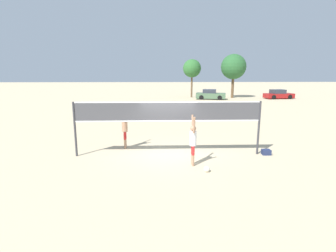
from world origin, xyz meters
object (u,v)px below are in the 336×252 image
object	(u,v)px
volleyball_net	(168,115)
gear_bag	(266,152)
volleyball	(207,169)
parked_car_mid	(211,95)
tree_left_cluster	(192,69)
tree_right_cluster	(234,67)
player_blocker	(125,127)
player_spiker	(193,140)
parked_car_near	(278,95)

from	to	relation	value
volleyball_net	gear_bag	xyz separation A→B (m)	(4.63, -0.12, -1.78)
volleyball	parked_car_mid	world-z (taller)	parked_car_mid
tree_left_cluster	tree_right_cluster	xyz separation A→B (m)	(6.20, -1.14, 0.23)
parked_car_mid	tree_left_cluster	size ratio (longest dim) A/B	0.77
player_blocker	tree_right_cluster	size ratio (longest dim) A/B	0.32
player_spiker	tree_left_cluster	xyz separation A→B (m)	(3.84, 31.15, 3.36)
volleyball_net	gear_bag	world-z (taller)	volleyball_net
player_spiker	tree_left_cluster	world-z (taller)	tree_left_cluster
parked_car_near	tree_left_cluster	distance (m)	13.56
player_spiker	parked_car_mid	bearing A→B (deg)	-12.59
volleyball	parked_car_mid	size ratio (longest dim) A/B	0.05
volleyball	player_spiker	bearing A→B (deg)	119.90
volleyball_net	volleyball	bearing A→B (deg)	-57.16
volleyball	tree_left_cluster	xyz separation A→B (m)	(3.38, 31.94, 4.34)
parked_car_near	parked_car_mid	size ratio (longest dim) A/B	0.97
volleyball	tree_right_cluster	bearing A→B (deg)	72.71
player_blocker	tree_left_cluster	bearing A→B (deg)	166.28
player_blocker	parked_car_mid	world-z (taller)	player_blocker
parked_car_near	gear_bag	bearing A→B (deg)	-122.59
tree_right_cluster	volleyball	bearing A→B (deg)	-107.29
tree_left_cluster	volleyball	bearing A→B (deg)	-96.05
volleyball	parked_car_near	xyz separation A→B (m)	(16.06, 29.01, 0.50)
volleyball	parked_car_near	world-z (taller)	parked_car_near
player_spiker	volleyball	size ratio (longest dim) A/B	9.00
parked_car_mid	tree_right_cluster	size ratio (longest dim) A/B	0.68
player_blocker	parked_car_near	bearing A→B (deg)	142.50
player_spiker	volleyball	distance (m)	1.34
parked_car_mid	parked_car_near	bearing A→B (deg)	15.96
volleyball_net	tree_right_cluster	world-z (taller)	tree_right_cluster
volleyball	gear_bag	world-z (taller)	gear_bag
gear_bag	player_spiker	bearing A→B (deg)	-160.31
gear_bag	player_blocker	bearing A→B (deg)	168.84
volleyball	parked_car_mid	bearing A→B (deg)	78.61
parked_car_mid	tree_left_cluster	world-z (taller)	tree_left_cluster
tree_left_cluster	tree_right_cluster	distance (m)	6.31
gear_bag	tree_left_cluster	xyz separation A→B (m)	(0.18, 29.85, 4.34)
volleyball_net	volleyball	size ratio (longest dim) A/B	36.90
player_spiker	gear_bag	bearing A→B (deg)	-70.31
volleyball	tree_left_cluster	distance (m)	32.41
tree_left_cluster	tree_right_cluster	bearing A→B (deg)	-10.42
volleyball	tree_left_cluster	bearing A→B (deg)	83.95
player_blocker	parked_car_near	distance (m)	32.25
gear_bag	parked_car_near	distance (m)	29.84
volleyball_net	tree_left_cluster	world-z (taller)	tree_left_cluster
parked_car_mid	tree_left_cluster	distance (m)	5.60
tree_right_cluster	player_blocker	bearing A→B (deg)	-115.68
volleyball_net	player_blocker	bearing A→B (deg)	150.47
player_blocker	gear_bag	distance (m)	6.98
player_blocker	volleyball	xyz separation A→B (m)	(3.57, -3.43, -1.01)
parked_car_near	tree_right_cluster	bearing A→B (deg)	157.52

